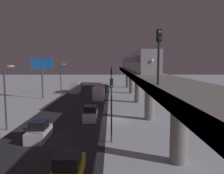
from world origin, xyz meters
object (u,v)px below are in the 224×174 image
Objects in this scene: sedan_white at (91,114)px; commercial_billboard at (42,68)px; sedan_white_2 at (39,132)px; delivery_van at (76,87)px; rail_signal at (159,47)px; traffic_light_far at (111,76)px; subway_train at (133,62)px; traffic_light_mid at (111,82)px; sedan_yellow at (68,170)px; box_truck at (99,93)px; traffic_light_near at (111,101)px; traffic_light_distant at (111,72)px.

sedan_white is 0.49× the size of commercial_billboard.
delivery_van is (2.00, -38.05, 0.55)m from sedan_white_2.
traffic_light_far is (3.41, -49.12, -4.85)m from rail_signal.
sedan_white_2 is at bearing 69.76° from subway_train.
rail_signal is 0.62× the size of traffic_light_mid.
sedan_yellow is 35.60m from box_truck.
subway_train is 8.67× the size of traffic_light_near.
traffic_light_distant is (0.00, -65.38, 0.00)m from traffic_light_near.
traffic_light_distant is (5.31, -29.64, -3.90)m from subway_train.
commercial_billboard is at bearing 108.79° from sedan_yellow.
box_truck is 13.64m from commercial_billboard.
traffic_light_mid is at bearing 77.02° from sedan_white.
delivery_van is 19.90m from traffic_light_mid.
traffic_light_far is (-7.50, -42.59, 3.40)m from sedan_white_2.
commercial_billboard is at bearing 122.57° from sedan_white.
sedan_yellow is at bearing -90.00° from sedan_white.
rail_signal reaches higher than sedan_white.
traffic_light_far is 21.79m from traffic_light_distant.
commercial_billboard reaches higher than box_truck.
sedan_white is 1.02× the size of sedan_white_2.
box_truck is 7.29m from traffic_light_mid.
subway_train reaches higher than traffic_light_mid.
traffic_light_far is (-2.70, -15.65, 2.85)m from box_truck.
subway_train is at bearing -92.64° from rail_signal.
traffic_light_near is 21.79m from traffic_light_mid.
commercial_billboard is (12.28, -36.10, 6.03)m from sedan_yellow.
sedan_white_2 is 0.58× the size of delivery_van.
delivery_van is (6.80, -11.11, 0.00)m from box_truck.
traffic_light_distant is (-2.70, -37.45, 2.85)m from box_truck.
traffic_light_near is at bearing 81.55° from subway_train.
sedan_yellow is (6.31, 2.13, -8.24)m from rail_signal.
sedan_white is 0.93× the size of sedan_yellow.
traffic_light_near is 1.00× the size of traffic_light_mid.
delivery_van is 28.14m from traffic_light_distant.
commercial_billboard is at bearing 44.93° from traffic_light_far.
sedan_yellow is 73.18m from traffic_light_distant.
rail_signal reaches higher than traffic_light_far.
traffic_light_far is at bearing -86.03° from rail_signal.
rail_signal is 71.16m from traffic_light_distant.
box_truck is at bearing 44.25° from subway_train.
delivery_van is at bearing -73.85° from rail_signal.
traffic_light_far is at bearing -99.99° from sedan_white_2.
sedan_white_2 is at bearing -7.61° from traffic_light_near.
commercial_billboard is (12.28, -19.23, 6.04)m from sedan_white.
sedan_white is 0.68× the size of traffic_light_far.
commercial_billboard is (15.18, 15.14, 2.63)m from traffic_light_far.
sedan_white is (6.31, -14.75, -8.26)m from rail_signal.
delivery_van is (14.81, -3.30, -6.75)m from subway_train.
traffic_light_distant reaches higher than sedan_yellow.
box_truck is 37.65m from traffic_light_distant.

